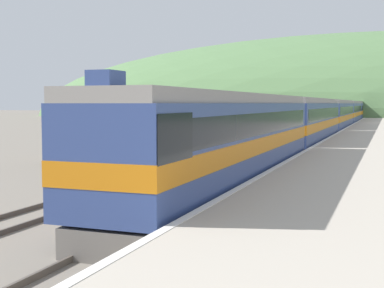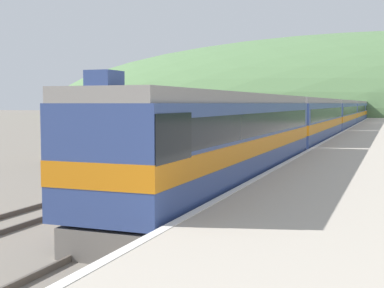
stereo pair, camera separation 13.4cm
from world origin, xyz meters
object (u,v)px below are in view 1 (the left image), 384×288
carriage_fourth (348,113)px  carriage_fifth (357,111)px  express_train_lead_car (228,139)px  carriage_third (335,116)px  carriage_second (308,122)px

carriage_fourth → carriage_fifth: bearing=90.0°
express_train_lead_car → carriage_third: bearing=90.0°
carriage_third → carriage_fourth: size_ratio=1.00×
express_train_lead_car → carriage_fifth: bearing=90.0°
carriage_fourth → carriage_third: bearing=-90.0°
carriage_second → carriage_third: 22.51m
express_train_lead_car → carriage_fourth: (0.00, 67.74, -0.01)m
express_train_lead_car → carriage_third: 45.22m
express_train_lead_car → carriage_fourth: size_ratio=1.00×
carriage_second → carriage_fourth: (0.00, 45.03, 0.00)m
carriage_third → carriage_fifth: (0.00, 45.03, 0.00)m
express_train_lead_car → carriage_fourth: express_train_lead_car is taller
carriage_fifth → express_train_lead_car: bearing=-90.0°
carriage_second → carriage_fifth: 67.54m
express_train_lead_car → carriage_fifth: 90.25m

